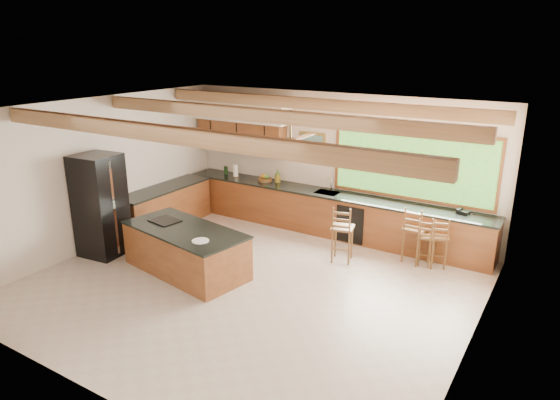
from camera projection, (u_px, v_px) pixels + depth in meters
The scene contains 9 objects.
ground at pixel (250, 285), 8.61m from camera, with size 7.20×7.20×0.00m, color beige.
room_shell at pixel (261, 151), 8.55m from camera, with size 7.27×6.54×3.02m.
counter_run at pixel (285, 211), 10.92m from camera, with size 7.12×3.10×1.24m.
island at pixel (186, 250), 9.01m from camera, with size 2.53×1.51×0.85m.
refrigerator at pixel (100, 205), 9.60m from camera, with size 0.85×0.83×2.00m.
bar_stool_a at pixel (341, 229), 9.32m from camera, with size 0.49×0.49×1.12m.
bar_stool_b at pixel (426, 238), 9.16m from camera, with size 0.40×0.40×0.97m.
bar_stool_c at pixel (438, 238), 9.11m from camera, with size 0.45×0.45×0.99m.
bar_stool_d at pixel (414, 230), 9.31m from camera, with size 0.40×0.40×1.10m.
Camera 1 is at (4.51, -6.32, 4.03)m, focal length 32.00 mm.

